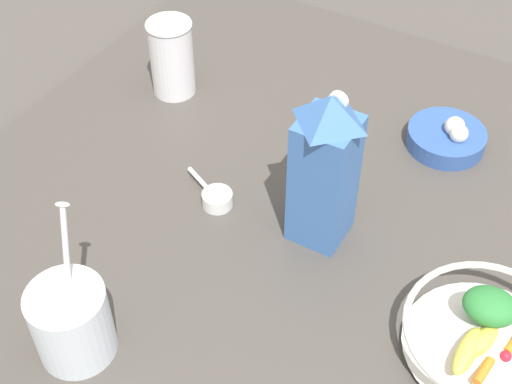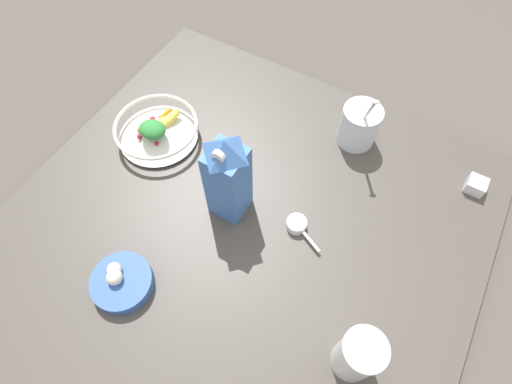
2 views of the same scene
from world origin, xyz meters
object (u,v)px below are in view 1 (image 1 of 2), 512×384
Objects in this scene: fruit_bowl at (487,336)px; yogurt_tub at (71,320)px; milk_carton at (325,169)px; drinking_cup at (172,56)px; garlic_bowl at (447,137)px.

yogurt_tub is (0.48, 0.27, 0.03)m from fruit_bowl.
fruit_bowl is 0.87× the size of milk_carton.
yogurt_tub is 0.59m from drinking_cup.
drinking_cup is (0.41, -0.19, -0.06)m from milk_carton.
milk_carton is 0.45m from drinking_cup.
drinking_cup reaches higher than garlic_bowl.
drinking_cup is (0.70, -0.28, 0.04)m from fruit_bowl.
milk_carton is 1.21× the size of yogurt_tub.
milk_carton reaches higher than garlic_bowl.
garlic_bowl is (-0.10, -0.30, -0.11)m from milk_carton.
yogurt_tub is 0.72m from garlic_bowl.
yogurt_tub reaches higher than garlic_bowl.
drinking_cup reaches higher than fruit_bowl.
garlic_bowl is at bearing -109.41° from milk_carton.
yogurt_tub is at bearing 29.34° from fruit_bowl.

